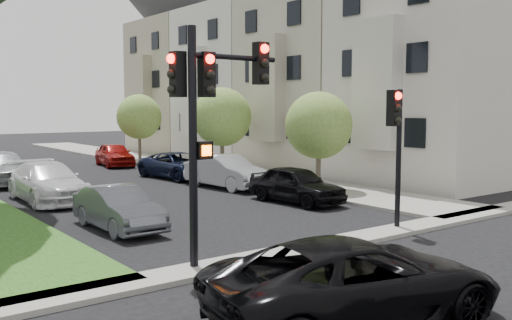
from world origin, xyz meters
TOP-DOWN VIEW (x-y plane):
  - ground at (0.00, 0.00)m, footprint 140.00×140.00m
  - sidewalk_right at (6.75, 24.00)m, footprint 3.50×44.00m
  - sidewalk_cross at (0.00, 2.00)m, footprint 60.00×1.00m
  - house_a at (12.45, 8.00)m, footprint 7.70×7.55m
  - house_b at (12.45, 15.50)m, footprint 7.70×7.55m
  - house_c at (12.45, 23.00)m, footprint 7.70×7.55m
  - house_d at (12.45, 30.50)m, footprint 7.70×7.55m
  - small_tree_a at (6.20, 8.92)m, footprint 2.79×2.79m
  - small_tree_b at (6.20, 16.09)m, footprint 3.03×3.03m
  - small_tree_c at (6.20, 25.73)m, footprint 2.90×2.90m
  - traffic_signal_main at (-3.39, 2.23)m, footprint 2.56×0.66m
  - traffic_signal_secondary at (2.85, 2.19)m, footprint 0.52×0.42m
  - car_cross_near at (-3.20, -1.95)m, footprint 5.45×3.25m
  - car_parked_0 at (3.75, 7.48)m, footprint 1.84×4.13m
  - car_parked_1 at (3.85, 12.26)m, footprint 1.89×4.50m
  - car_parked_2 at (3.83, 16.47)m, footprint 2.62×4.85m
  - car_parked_3 at (3.68, 23.90)m, footprint 2.26×4.33m
  - car_parked_5 at (-3.40, 7.10)m, footprint 1.38×3.86m
  - car_parked_6 at (-3.48, 13.35)m, footprint 2.14×5.08m
  - car_parked_7 at (-3.67, 19.28)m, footprint 2.00×4.72m

SIDE VIEW (x-z plane):
  - ground at x=0.00m, z-range 0.00..0.00m
  - sidewalk_right at x=6.75m, z-range 0.00..0.12m
  - sidewalk_cross at x=0.00m, z-range 0.00..0.12m
  - car_parked_5 at x=-3.40m, z-range 0.00..1.27m
  - car_parked_2 at x=3.83m, z-range 0.00..1.29m
  - car_parked_0 at x=3.75m, z-range 0.00..1.38m
  - car_parked_3 at x=3.68m, z-range 0.00..1.41m
  - car_cross_near at x=-3.20m, z-range 0.00..1.42m
  - car_parked_1 at x=3.85m, z-range 0.00..1.45m
  - car_parked_6 at x=-3.48m, z-range 0.00..1.46m
  - car_parked_7 at x=-3.67m, z-range 0.00..1.59m
  - small_tree_a at x=6.20m, z-range 0.69..4.87m
  - traffic_signal_secondary at x=2.85m, z-range 0.80..4.85m
  - small_tree_c at x=6.20m, z-range 0.72..5.06m
  - small_tree_b at x=6.20m, z-range 0.75..5.29m
  - traffic_signal_main at x=-3.39m, z-range 1.00..6.25m
  - house_a at x=12.45m, z-range -1.05..14.92m
  - house_b at x=12.45m, z-range -1.05..14.92m
  - house_c at x=12.45m, z-range -1.05..14.92m
  - house_d at x=12.45m, z-range -1.05..14.92m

